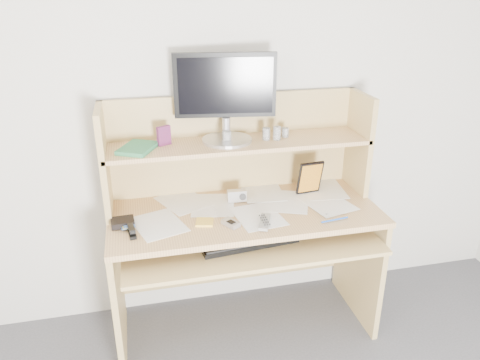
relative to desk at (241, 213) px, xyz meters
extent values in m
cube|color=beige|center=(0.00, 0.24, 0.56)|extent=(3.60, 0.04, 2.50)
cube|color=tan|center=(0.00, -0.08, 0.04)|extent=(1.40, 0.60, 0.03)
cube|color=tan|center=(-0.68, -0.08, -0.33)|extent=(0.03, 0.56, 0.72)
cube|color=tan|center=(0.68, -0.08, -0.33)|extent=(0.03, 0.56, 0.72)
cube|color=tan|center=(0.00, 0.20, -0.36)|extent=(1.34, 0.02, 0.41)
cube|color=tan|center=(0.00, -0.20, -0.05)|extent=(1.28, 0.55, 0.02)
cube|color=tan|center=(0.00, 0.21, 0.33)|extent=(1.40, 0.02, 0.55)
cube|color=tan|center=(-0.68, 0.07, 0.33)|extent=(0.03, 0.30, 0.55)
cube|color=tan|center=(0.68, 0.07, 0.33)|extent=(0.03, 0.30, 0.55)
cube|color=tan|center=(0.00, 0.07, 0.38)|extent=(1.38, 0.30, 0.02)
cube|color=white|center=(0.00, -0.08, 0.06)|extent=(1.32, 0.54, 0.01)
cube|color=black|center=(-0.02, -0.23, -0.03)|extent=(0.50, 0.23, 0.02)
cube|color=black|center=(-0.02, -0.23, -0.02)|extent=(0.47, 0.21, 0.01)
cube|color=gray|center=(0.06, -0.25, 0.07)|extent=(0.10, 0.17, 0.02)
cube|color=#A7A7AA|center=(-0.11, -0.22, 0.07)|extent=(0.09, 0.11, 0.02)
cube|color=black|center=(-0.58, -0.20, 0.08)|extent=(0.05, 0.12, 0.04)
cube|color=black|center=(-0.62, -0.11, 0.08)|extent=(0.12, 0.10, 0.03)
cube|color=#F1FF43|center=(-0.23, -0.17, 0.06)|extent=(0.10, 0.10, 0.01)
cube|color=#B4B4B7|center=(-0.02, 0.03, 0.09)|extent=(0.10, 0.04, 0.06)
cube|color=black|center=(0.39, 0.03, 0.16)|extent=(0.14, 0.03, 0.19)
cylinder|color=blue|center=(0.41, -0.30, 0.07)|extent=(0.15, 0.03, 0.01)
cube|color=#A9162C|center=(-0.38, 0.10, 0.44)|extent=(0.07, 0.05, 0.10)
cube|color=#2F7645|center=(-0.52, 0.05, 0.40)|extent=(0.22, 0.25, 0.02)
cylinder|color=black|center=(-0.06, 0.06, 0.42)|extent=(0.06, 0.06, 0.06)
cylinder|color=silver|center=(0.15, 0.06, 0.42)|extent=(0.05, 0.05, 0.06)
cylinder|color=black|center=(0.26, 0.09, 0.41)|extent=(0.05, 0.05, 0.05)
cylinder|color=white|center=(0.20, 0.05, 0.42)|extent=(0.05, 0.05, 0.07)
cylinder|color=silver|center=(-0.06, 0.08, 0.39)|extent=(0.26, 0.26, 0.02)
cylinder|color=silver|center=(-0.06, 0.09, 0.46)|extent=(0.04, 0.04, 0.11)
cube|color=black|center=(-0.06, 0.11, 0.67)|extent=(0.52, 0.11, 0.32)
cube|color=black|center=(-0.06, 0.10, 0.67)|extent=(0.47, 0.07, 0.28)
camera|label=1|loc=(-0.51, -2.19, 1.16)|focal=35.00mm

